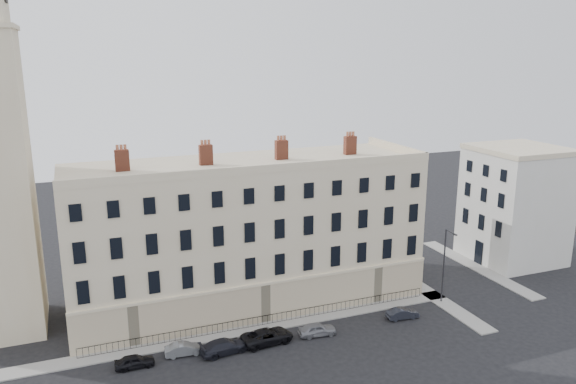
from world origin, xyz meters
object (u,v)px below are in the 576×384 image
Objects in this scene: car_e at (317,329)px; streetlamp at (445,263)px; car_c at (225,346)px; car_d at (267,336)px; car_a at (135,361)px; car_f at (402,313)px; car_b at (184,349)px.

streetlamp is (15.28, 1.65, 3.90)m from car_e.
car_e is (8.93, -0.11, -0.03)m from car_c.
car_c is 1.24× the size of car_e.
car_d reaches higher than car_c.
car_a is 7.70m from car_c.
car_a is 1.00× the size of car_f.
car_d reaches higher than car_f.
car_c is at bearing -92.58° from car_a.
car_c is 18.27m from car_f.
car_d reaches higher than car_b.
car_f is at bearing -83.98° from car_e.
car_c is at bearing 88.98° from car_d.
car_e is 1.09× the size of car_f.
car_b is at bearing -177.53° from streetlamp.
car_c is at bearing -101.68° from car_b.
car_d is (4.10, 0.26, 0.02)m from car_c.
streetlamp is (20.11, 1.29, 3.85)m from car_d.
car_b is 3.53m from car_c.
car_e reaches higher than car_b.
car_c reaches higher than car_a.
car_d is at bearing -91.07° from car_b.
car_f is 7.34m from streetlamp.
car_c is 0.92× the size of car_d.
car_d is 4.85m from car_e.
car_c is at bearing 95.25° from car_e.
car_d is 0.59× the size of streetlamp.
streetlamp reaches higher than car_f.
car_c reaches higher than car_f.
car_f is (14.17, -0.35, -0.13)m from car_d.
car_e reaches higher than car_f.
car_f is (9.33, 0.01, -0.07)m from car_e.
car_d is 20.52m from streetlamp.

